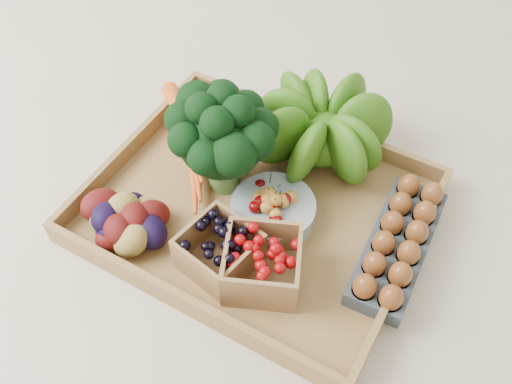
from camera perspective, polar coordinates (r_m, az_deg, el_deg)
The scene contains 10 objects.
ground at distance 1.01m, azimuth 0.00°, elevation -2.14°, with size 4.00×4.00×0.00m, color beige.
tray at distance 1.00m, azimuth 0.00°, elevation -1.88°, with size 0.55×0.45×0.01m, color olive.
carrots at distance 1.06m, azimuth -6.30°, elevation 4.61°, with size 0.22×0.15×0.05m, color #D55118, non-canonical shape.
lettuce at distance 1.02m, azimuth 6.70°, elevation 6.90°, with size 0.17×0.17×0.17m, color #224D0C.
broccoli at distance 0.98m, azimuth -3.34°, elevation 3.71°, with size 0.19×0.19×0.15m, color black, non-canonical shape.
cherry_bowl at distance 0.97m, azimuth 1.71°, elevation -1.91°, with size 0.14×0.14×0.04m, color #8C9EA5.
egg_carton at distance 0.96m, azimuth 13.94°, elevation -5.34°, with size 0.09×0.26×0.03m, color #374146.
potatoes at distance 0.96m, azimuth -13.46°, elevation -2.45°, with size 0.15×0.15×0.09m, color #410B0A, non-canonical shape.
punnet_blackberry at distance 0.90m, azimuth -3.69°, elevation -5.91°, with size 0.11×0.11×0.07m, color black.
punnet_raspberry at distance 0.89m, azimuth 0.63°, elevation -7.22°, with size 0.12×0.12×0.08m, color #7D0507.
Camera 1 is at (0.30, -0.52, 0.81)m, focal length 40.00 mm.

